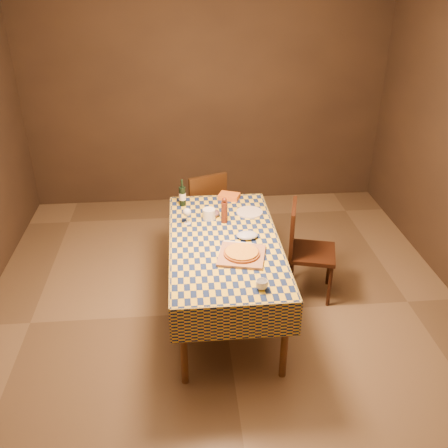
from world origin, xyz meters
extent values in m
plane|color=brown|center=(0.00, 0.00, 0.00)|extent=(5.00, 5.00, 0.00)
cube|color=#34271D|center=(0.00, 2.50, 1.35)|extent=(4.50, 0.10, 2.70)
cube|color=#34271D|center=(0.00, -2.50, 1.35)|extent=(4.50, 0.10, 2.70)
cylinder|color=brown|center=(-0.38, -0.83, 0.38)|extent=(0.06, 0.06, 0.75)
cylinder|color=brown|center=(0.38, -0.83, 0.38)|extent=(0.06, 0.06, 0.75)
cylinder|color=brown|center=(-0.38, 0.83, 0.38)|extent=(0.06, 0.06, 0.75)
cylinder|color=brown|center=(0.38, 0.83, 0.38)|extent=(0.06, 0.06, 0.75)
cube|color=brown|center=(0.00, 0.00, 0.74)|extent=(0.90, 1.80, 0.03)
cube|color=olive|center=(0.00, 0.00, 0.76)|extent=(0.92, 1.82, 0.02)
cube|color=olive|center=(0.00, -0.92, 0.62)|extent=(0.94, 0.01, 0.30)
cube|color=olive|center=(0.00, 0.92, 0.62)|extent=(0.94, 0.01, 0.30)
cube|color=olive|center=(-0.47, 0.00, 0.62)|extent=(0.01, 1.84, 0.30)
cube|color=olive|center=(0.47, 0.00, 0.62)|extent=(0.01, 1.84, 0.30)
cube|color=#A06B4B|center=(0.11, -0.28, 0.78)|extent=(0.44, 0.44, 0.02)
cylinder|color=brown|center=(0.11, -0.28, 0.80)|extent=(0.34, 0.34, 0.02)
cylinder|color=orange|center=(0.11, -0.28, 0.82)|extent=(0.31, 0.31, 0.01)
cylinder|color=#491E11|center=(0.03, 0.33, 0.87)|extent=(0.06, 0.06, 0.20)
sphere|color=#491E11|center=(0.03, 0.33, 0.99)|extent=(0.04, 0.04, 0.04)
imported|color=#674C56|center=(-0.08, 0.45, 0.79)|extent=(0.18, 0.18, 0.04)
cylinder|color=silver|center=(-0.31, 0.33, 0.77)|extent=(0.07, 0.07, 0.00)
cylinder|color=silver|center=(-0.31, 0.33, 0.81)|extent=(0.01, 0.01, 0.07)
sphere|color=silver|center=(-0.31, 0.33, 0.88)|extent=(0.08, 0.08, 0.08)
ellipsoid|color=#3D0712|center=(-0.31, 0.33, 0.88)|extent=(0.05, 0.05, 0.03)
cylinder|color=black|center=(-0.34, 0.72, 0.86)|extent=(0.07, 0.07, 0.19)
cylinder|color=black|center=(-0.34, 0.72, 1.00)|extent=(0.03, 0.03, 0.08)
cylinder|color=white|center=(-0.34, 0.72, 0.86)|extent=(0.07, 0.07, 0.07)
cylinder|color=white|center=(-0.11, 0.41, 0.82)|extent=(0.15, 0.15, 0.10)
cube|color=orange|center=(0.12, 0.83, 0.79)|extent=(0.24, 0.20, 0.05)
cylinder|color=silver|center=(0.28, 0.49, 0.78)|extent=(0.27, 0.27, 0.01)
imported|color=white|center=(0.21, -0.73, 0.81)|extent=(0.10, 0.10, 0.07)
cube|color=silver|center=(0.09, -0.14, 0.77)|extent=(0.31, 0.27, 0.00)
ellipsoid|color=#ABBADB|center=(0.20, 0.02, 0.80)|extent=(0.22, 0.19, 0.05)
cube|color=black|center=(-0.15, 1.24, 0.45)|extent=(0.54, 0.54, 0.04)
cube|color=black|center=(-0.08, 1.06, 0.70)|extent=(0.41, 0.18, 0.46)
cylinder|color=black|center=(-0.04, 1.47, 0.21)|extent=(0.04, 0.04, 0.43)
cylinder|color=black|center=(-0.38, 1.35, 0.21)|extent=(0.04, 0.04, 0.43)
cylinder|color=black|center=(0.08, 1.14, 0.21)|extent=(0.04, 0.04, 0.43)
cylinder|color=black|center=(-0.25, 1.01, 0.21)|extent=(0.04, 0.04, 0.43)
cube|color=black|center=(0.85, 0.24, 0.45)|extent=(0.51, 0.51, 0.04)
cube|color=black|center=(0.66, 0.29, 0.70)|extent=(0.14, 0.41, 0.46)
cylinder|color=black|center=(0.98, 0.02, 0.21)|extent=(0.04, 0.04, 0.43)
cylinder|color=black|center=(1.07, 0.37, 0.21)|extent=(0.04, 0.04, 0.43)
cylinder|color=black|center=(0.63, 0.11, 0.21)|extent=(0.04, 0.04, 0.43)
cylinder|color=black|center=(0.73, 0.46, 0.21)|extent=(0.04, 0.04, 0.43)
camera|label=1|loc=(-0.34, -3.68, 2.90)|focal=40.00mm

